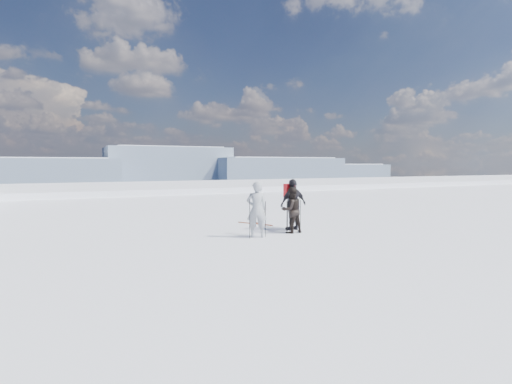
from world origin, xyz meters
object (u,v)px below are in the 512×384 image
skier_dark (291,210)px  skier_pack (293,205)px  skier_grey (257,209)px  skis_loose (257,224)px

skier_dark → skier_pack: skier_pack is taller
skier_dark → skier_grey: bearing=5.1°
skier_dark → skier_pack: size_ratio=0.86×
skier_pack → skis_loose: 2.31m
skier_grey → skis_loose: size_ratio=1.13×
skier_pack → skis_loose: skier_pack is taller
skier_dark → skis_loose: skier_dark is taller
skier_grey → skier_pack: (1.91, 0.77, 0.01)m
skier_grey → skis_loose: 3.22m
skier_dark → skis_loose: bearing=-89.7°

